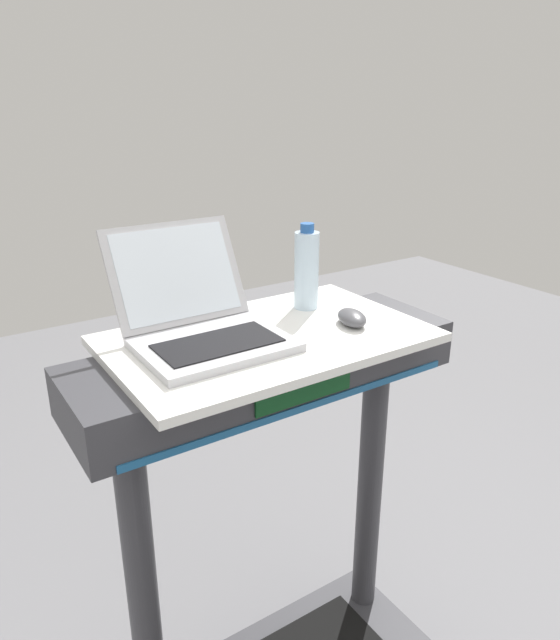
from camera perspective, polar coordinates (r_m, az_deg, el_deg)
desk_board at (r=1.32m, az=-1.20°, el=-1.80°), size 0.70×0.44×0.02m
laptop at (r=1.28m, az=-7.61°, el=0.02°), size 0.31×0.35×0.23m
computer_mouse at (r=1.38m, az=6.95°, el=0.23°), size 0.09×0.11×0.03m
water_bottle at (r=1.46m, az=2.58°, el=4.91°), size 0.06×0.06×0.21m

